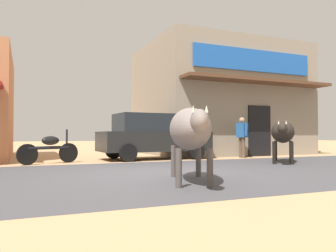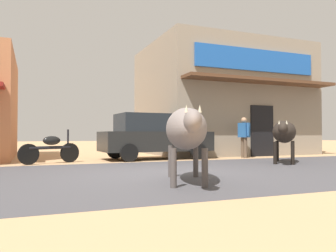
{
  "view_description": "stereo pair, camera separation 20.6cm",
  "coord_description": "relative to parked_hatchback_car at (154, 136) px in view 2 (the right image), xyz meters",
  "views": [
    {
      "loc": [
        -2.93,
        -7.2,
        0.9
      ],
      "look_at": [
        0.97,
        1.95,
        1.15
      ],
      "focal_mm": 36.25,
      "sensor_mm": 36.0,
      "label": 1
    },
    {
      "loc": [
        -2.74,
        -7.28,
        0.9
      ],
      "look_at": [
        0.97,
        1.95,
        1.15
      ],
      "focal_mm": 36.25,
      "sensor_mm": 36.0,
      "label": 2
    }
  ],
  "objects": [
    {
      "name": "ground",
      "position": [
        -1.38,
        -4.4,
        -0.84
      ],
      "size": [
        80.0,
        80.0,
        0.0
      ],
      "primitive_type": "plane",
      "color": "tan"
    },
    {
      "name": "asphalt_road",
      "position": [
        -1.38,
        -4.4,
        -0.84
      ],
      "size": [
        72.0,
        6.49,
        0.0
      ],
      "primitive_type": "cube",
      "color": "#49474B",
      "rests_on": "ground"
    },
    {
      "name": "parked_hatchback_car",
      "position": [
        0.0,
        0.0,
        0.0
      ],
      "size": [
        4.06,
        1.97,
        1.64
      ],
      "color": "black",
      "rests_on": "ground"
    },
    {
      "name": "cow_near_brown",
      "position": [
        -1.43,
        -5.87,
        0.15
      ],
      "size": [
        1.49,
        2.77,
        1.4
      ],
      "color": "gray",
      "rests_on": "ground"
    },
    {
      "name": "cow_far_dark",
      "position": [
        3.32,
        -3.07,
        0.13
      ],
      "size": [
        2.18,
        2.33,
        1.33
      ],
      "color": "#2B241E",
      "rests_on": "ground"
    },
    {
      "name": "storefront_right_club",
      "position": [
        4.44,
        2.7,
        1.7
      ],
      "size": [
        7.11,
        6.58,
        5.08
      ],
      "color": "gray",
      "rests_on": "ground"
    },
    {
      "name": "parked_motorcycle",
      "position": [
        -3.58,
        -0.6,
        -0.37
      ],
      "size": [
        1.83,
        0.8,
        1.06
      ],
      "color": "black",
      "rests_on": "ground"
    },
    {
      "name": "pedestrian_by_shop",
      "position": [
        3.46,
        -0.67,
        0.07
      ],
      "size": [
        0.35,
        0.61,
        1.56
      ],
      "color": "brown",
      "rests_on": "ground"
    }
  ]
}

